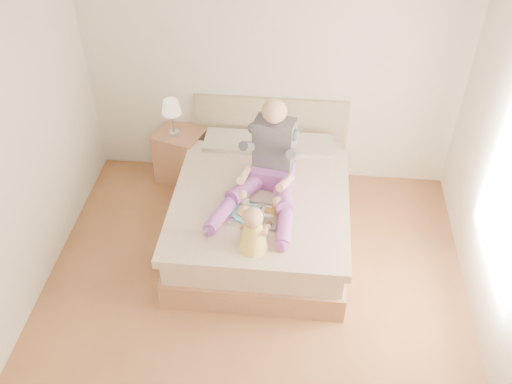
# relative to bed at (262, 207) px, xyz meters

# --- Properties ---
(room) EXTENTS (4.02, 4.22, 2.71)m
(room) POSITION_rel_bed_xyz_m (0.08, -1.08, 1.19)
(room) COLOR brown
(room) RESTS_ON ground
(bed) EXTENTS (1.70, 2.18, 1.00)m
(bed) POSITION_rel_bed_xyz_m (0.00, 0.00, 0.00)
(bed) COLOR #906243
(bed) RESTS_ON ground
(nightstand) EXTENTS (0.62, 0.58, 0.62)m
(nightstand) POSITION_rel_bed_xyz_m (-1.00, 0.80, -0.01)
(nightstand) COLOR #906243
(nightstand) RESTS_ON ground
(lamp) EXTENTS (0.21, 0.21, 0.43)m
(lamp) POSITION_rel_bed_xyz_m (-1.05, 0.76, 0.63)
(lamp) COLOR #ACAFB3
(lamp) RESTS_ON nightstand
(adult) EXTENTS (0.81, 1.20, 0.95)m
(adult) POSITION_rel_bed_xyz_m (0.06, -0.08, 0.57)
(adult) COLOR purple
(adult) RESTS_ON bed
(tray) EXTENTS (0.47, 0.39, 0.13)m
(tray) POSITION_rel_bed_xyz_m (-0.02, -0.46, 0.32)
(tray) COLOR #ACAFB3
(tray) RESTS_ON bed
(baby) EXTENTS (0.30, 0.40, 0.44)m
(baby) POSITION_rel_bed_xyz_m (-0.00, -0.85, 0.47)
(baby) COLOR #F4CF4D
(baby) RESTS_ON bed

